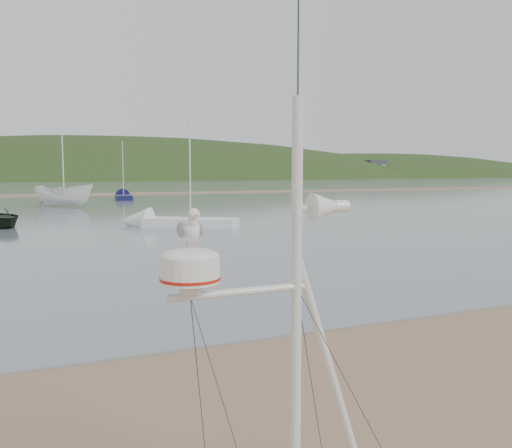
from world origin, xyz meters
name	(u,v)px	position (x,y,z in m)	size (l,w,h in m)	color
water	(19,185)	(0.00, 132.00, 0.02)	(560.00, 256.00, 0.04)	slate
sandbar	(19,196)	(0.00, 70.00, 0.07)	(560.00, 7.00, 0.07)	#82634B
hill_ridge	(68,225)	(18.52, 235.00, -19.70)	(620.00, 180.00, 80.00)	#1F3315
far_cottages	(28,169)	(3.00, 196.00, 4.00)	(294.40, 6.30, 8.00)	silver
mast_rig	(292,409)	(2.10, -1.07, 1.12)	(2.06, 2.20, 4.65)	silver
boat_white	(63,176)	(3.61, 45.38, 2.72)	(2.01, 2.07, 5.35)	white
sailboat_blue_far	(123,196)	(10.89, 57.91, 0.30)	(2.61, 7.24, 7.04)	#12143F
sailboat_white_near	(160,222)	(7.32, 25.35, 0.30)	(6.68, 5.36, 6.92)	white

